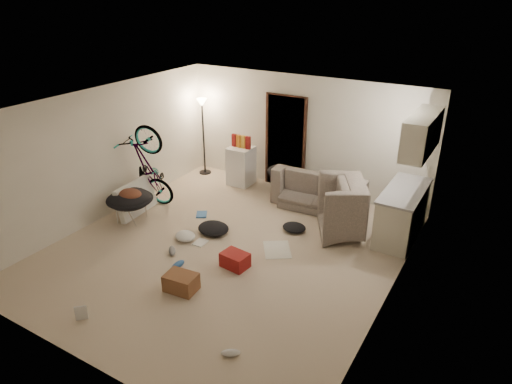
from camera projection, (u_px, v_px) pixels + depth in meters
The scene contains 37 objects.
floor at pixel (226, 250), 7.86m from camera, with size 5.50×6.00×0.02m, color beige.
ceiling at pixel (222, 106), 6.81m from camera, with size 5.50×6.00×0.02m, color white.
wall_back at pixel (304, 135), 9.69m from camera, with size 5.50×0.02×2.50m, color silver.
wall_front at pixel (70, 278), 4.98m from camera, with size 5.50×0.02×2.50m, color silver.
wall_left at pixel (103, 154), 8.61m from camera, with size 0.02×6.00×2.50m, color silver.
wall_right at pixel (396, 225), 6.06m from camera, with size 0.02×6.00×2.50m, color silver.
doorway at pixel (286, 142), 9.94m from camera, with size 0.85×0.10×2.04m, color black.
door_trim at pixel (285, 143), 9.92m from camera, with size 0.97×0.04×2.10m, color #381E13.
floor_lamp at pixel (203, 120), 10.49m from camera, with size 0.28×0.28×1.81m.
kitchen_counter at pixel (402, 214), 8.12m from camera, with size 0.60×1.50×0.88m, color beige.
counter_top at pixel (405, 191), 7.93m from camera, with size 0.64×1.54×0.04m, color gray.
kitchen_uppers at pixel (422, 134), 7.43m from camera, with size 0.38×1.40×0.65m, color beige.
sofa at pixel (321, 192), 9.34m from camera, with size 1.93×0.75×0.56m, color #323933.
armchair at pixel (362, 214), 8.24m from camera, with size 1.16×1.01×0.75m, color #323933.
bicycle at pixel (150, 184), 9.24m from camera, with size 0.63×1.80×0.95m, color black.
book_asset at pixel (76, 320), 6.21m from camera, with size 0.17×0.23×0.02m, color maroon.
mini_fridge at pixel (241, 166), 10.27m from camera, with size 0.51×0.51×0.87m, color white.
snack_box_0 at pixel (234, 141), 10.12m from camera, with size 0.10×0.07×0.30m, color maroon.
snack_box_1 at pixel (239, 141), 10.06m from camera, with size 0.10×0.07×0.30m, color orange.
snack_box_2 at pixel (243, 142), 10.01m from camera, with size 0.10×0.07×0.30m, color gold.
snack_box_3 at pixel (248, 143), 9.95m from camera, with size 0.10×0.07×0.30m, color maroon.
saucer_chair at pixel (130, 203), 8.68m from camera, with size 0.88×0.88×0.63m.
hoodie at pixel (130, 195), 8.55m from camera, with size 0.48×0.40×0.22m, color #592D1E.
sofa_drape at pixel (280, 172), 9.67m from camera, with size 0.56×0.46×0.28m, color black.
tv_box at pixel (136, 198), 8.97m from camera, with size 0.12×1.00×0.66m, color silver.
drink_case_a at pixel (181, 282), 6.78m from camera, with size 0.47×0.33×0.27m, color brown.
drink_case_b at pixel (235, 260), 7.34m from camera, with size 0.42×0.31×0.25m, color maroon.
juicer at pixel (174, 284), 6.81m from camera, with size 0.16×0.16×0.23m.
newspaper at pixel (277, 250), 7.86m from camera, with size 0.44×0.58×0.01m, color silver.
book_blue at pixel (202, 214), 9.03m from camera, with size 0.20×0.27×0.03m, color #2C5DA1.
book_white at pixel (200, 243), 8.05m from camera, with size 0.19×0.25×0.02m, color silver.
shoe_2 at pixel (178, 265), 7.35m from camera, with size 0.28×0.11×0.10m, color #2C5DA1.
shoe_3 at pixel (172, 251), 7.73m from camera, with size 0.28×0.11×0.10m, color slate.
shoe_4 at pixel (231, 353), 5.61m from camera, with size 0.24×0.10×0.09m, color white.
clothes_lump_a at pixel (213, 228), 8.35m from camera, with size 0.59×0.50×0.19m, color black.
clothes_lump_b at pixel (294, 227), 8.44m from camera, with size 0.44×0.38×0.13m, color black.
clothes_lump_c at pixel (185, 236), 8.16m from camera, with size 0.40×0.35×0.13m, color silver.
Camera 1 is at (3.86, -5.53, 4.19)m, focal length 32.00 mm.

